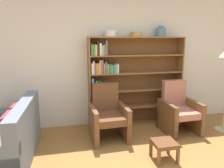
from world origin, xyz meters
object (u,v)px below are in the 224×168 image
bookshelf (127,82)px  bowl_olive (136,34)px  vase_tall (161,32)px  couch (7,140)px  bowl_slate (110,33)px  footstool (164,145)px  armchair_cushioned (179,111)px  armchair_leather (108,116)px

bookshelf → bowl_olive: 0.99m
bowl_olive → vase_tall: (0.52, 0.00, 0.04)m
vase_tall → bowl_olive: bearing=180.0°
vase_tall → couch: bearing=-161.3°
vase_tall → couch: (-2.83, -0.96, -1.61)m
couch → bowl_slate: bearing=-59.7°
footstool → armchair_cushioned: bearing=51.5°
bookshelf → bowl_olive: bearing=-5.6°
bowl_olive → footstool: bearing=-90.7°
bookshelf → footstool: bookshelf is taller
bowl_slate → bowl_olive: (0.52, 0.00, -0.01)m
bowl_slate → footstool: bearing=-71.0°
armchair_leather → bookshelf: bearing=-134.9°
bookshelf → couch: bearing=-155.5°
bookshelf → bowl_slate: bearing=-177.3°
bowl_slate → armchair_cushioned: bearing=-23.8°
armchair_leather → footstool: bearing=123.6°
bookshelf → footstool: (0.15, -1.49, -0.67)m
couch → footstool: size_ratio=4.83×
bookshelf → armchair_cushioned: size_ratio=2.01×
bookshelf → armchair_leather: size_ratio=2.01×
vase_tall → couch: vase_tall is taller
bowl_slate → armchair_leather: bearing=-106.7°
bookshelf → footstool: bearing=-84.1°
bowl_slate → couch: bowl_slate is taller
vase_tall → footstool: vase_tall is taller
bookshelf → bowl_olive: bowl_olive is taller
bowl_slate → armchair_cushioned: bowl_slate is taller
bowl_slate → footstool: bowl_slate is taller
bowl_slate → couch: size_ratio=0.15×
vase_tall → armchair_cushioned: (0.20, -0.55, -1.51)m
footstool → couch: bearing=167.4°
bookshelf → armchair_cushioned: bearing=-32.4°
bowl_slate → bookshelf: bearing=2.7°
bookshelf → vase_tall: bearing=-1.4°
armchair_cushioned → footstool: 1.19m
bookshelf → armchair_cushioned: (0.89, -0.56, -0.49)m
bowl_slate → vase_tall: (1.05, 0.00, 0.03)m
armchair_leather → armchair_cushioned: (1.41, 0.00, 0.00)m
vase_tall → footstool: bearing=-110.1°
armchair_leather → bowl_olive: bearing=-143.9°
bowl_olive → vase_tall: vase_tall is taller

